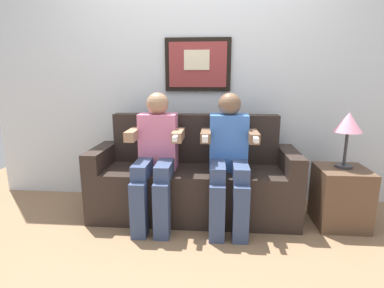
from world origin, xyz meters
TOP-DOWN VIEW (x-y plane):
  - ground_plane at (0.00, 0.00)m, footprint 5.47×5.47m
  - back_wall_assembly at (0.00, 0.76)m, footprint 4.20×0.10m
  - couch at (0.00, 0.33)m, footprint 1.80×0.58m
  - person_on_left at (-0.30, 0.16)m, footprint 0.46×0.56m
  - person_on_right at (0.30, 0.16)m, footprint 0.46×0.56m
  - side_table_right at (1.25, 0.22)m, footprint 0.40×0.40m
  - table_lamp at (1.26, 0.26)m, footprint 0.22×0.22m

SIDE VIEW (x-z plane):
  - ground_plane at x=0.00m, z-range 0.00..0.00m
  - side_table_right at x=1.25m, z-range 0.00..0.50m
  - couch at x=0.00m, z-range -0.14..0.76m
  - person_on_left at x=-0.30m, z-range 0.05..1.16m
  - person_on_right at x=0.30m, z-range 0.05..1.16m
  - table_lamp at x=1.26m, z-range 0.63..1.09m
  - back_wall_assembly at x=0.00m, z-range 0.00..2.60m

